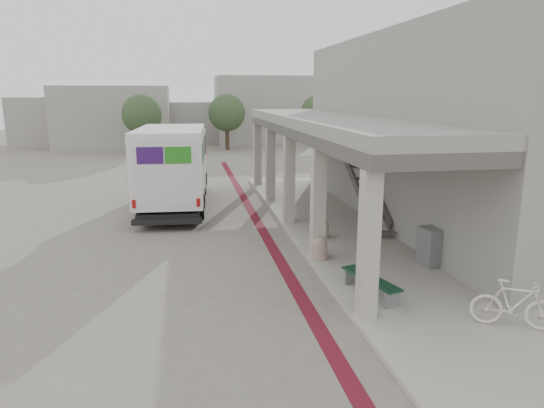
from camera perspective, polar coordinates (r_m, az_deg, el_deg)
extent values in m
plane|color=#6B655C|center=(13.71, -2.72, -7.76)|extent=(120.00, 120.00, 0.00)
cube|color=#5C121E|center=(15.71, -0.04, -5.00)|extent=(0.35, 40.00, 0.01)
cube|color=#A19D91|center=(14.70, 13.03, -6.39)|extent=(4.40, 28.00, 0.12)
cube|color=gray|center=(19.46, 17.54, 8.37)|extent=(4.30, 17.00, 7.00)
cube|color=#4E4B49|center=(18.05, 6.80, 8.56)|extent=(3.40, 16.90, 0.35)
cube|color=gray|center=(18.03, 6.83, 9.67)|extent=(3.40, 16.90, 0.35)
cube|color=gray|center=(47.21, -18.12, 9.70)|extent=(10.00, 6.00, 5.50)
cube|color=gray|center=(50.81, -9.51, 9.49)|extent=(8.00, 6.00, 4.00)
cube|color=gray|center=(49.34, -1.23, 11.01)|extent=(9.00, 6.00, 6.50)
cube|color=gray|center=(51.31, -24.35, 8.85)|extent=(7.00, 5.00, 4.50)
cylinder|color=#38281C|center=(41.03, -14.91, 7.35)|extent=(0.36, 0.36, 2.40)
sphere|color=#2D4327|center=(40.90, -15.07, 10.14)|extent=(3.20, 3.20, 3.20)
cylinder|color=#38281C|center=(43.03, -5.29, 7.96)|extent=(0.36, 0.36, 2.40)
sphere|color=#2D4327|center=(42.91, -5.34, 10.62)|extent=(3.20, 3.20, 3.20)
cylinder|color=#38281C|center=(43.46, 5.50, 8.00)|extent=(0.36, 0.36, 2.40)
sphere|color=#2D4327|center=(43.34, 5.56, 10.64)|extent=(3.20, 3.20, 3.20)
cube|color=black|center=(21.42, -11.29, 0.76)|extent=(2.70, 7.62, 0.32)
cube|color=silver|center=(20.19, -11.71, 4.80)|extent=(2.90, 5.72, 2.78)
cube|color=silver|center=(23.86, -10.94, 5.65)|extent=(2.69, 2.19, 2.46)
cube|color=silver|center=(25.10, -10.67, 3.90)|extent=(2.39, 0.78, 0.86)
cube|color=black|center=(24.65, -10.86, 7.25)|extent=(2.38, 0.66, 1.12)
cube|color=black|center=(17.69, -12.25, -2.01)|extent=(2.48, 0.42, 0.19)
cube|color=#331255|center=(21.02, -15.12, 6.26)|extent=(0.11, 1.50, 0.80)
cube|color=#227E1B|center=(19.45, -15.80, 5.72)|extent=(0.11, 1.50, 0.80)
cube|color=#331255|center=(17.38, -14.18, 5.55)|extent=(0.91, 0.09, 0.59)
cube|color=#227E1B|center=(17.28, -11.00, 5.67)|extent=(0.91, 0.09, 0.59)
cylinder|color=black|center=(24.24, -13.44, 2.18)|extent=(0.36, 0.98, 0.96)
cylinder|color=black|center=(24.07, -8.12, 2.33)|extent=(0.36, 0.98, 0.96)
cylinder|color=black|center=(19.46, -15.09, -0.49)|extent=(0.36, 0.98, 0.96)
cylinder|color=black|center=(19.25, -8.46, -0.32)|extent=(0.36, 0.98, 0.96)
cube|color=gray|center=(11.41, 13.91, -10.81)|extent=(0.40, 0.19, 0.39)
cube|color=gray|center=(12.54, 9.30, -8.38)|extent=(0.40, 0.19, 0.39)
cube|color=#11341F|center=(11.79, 10.97, -8.70)|extent=(0.63, 1.83, 0.05)
cube|color=#11341F|center=(11.88, 11.53, -8.57)|extent=(0.63, 1.83, 0.05)
cube|color=#11341F|center=(11.96, 12.09, -8.44)|extent=(0.63, 1.83, 0.05)
cylinder|color=gray|center=(14.20, 5.62, -5.60)|extent=(0.45, 0.45, 0.45)
sphere|color=gray|center=(14.13, 5.64, -4.74)|extent=(0.45, 0.45, 0.45)
cylinder|color=tan|center=(16.31, 5.97, -3.21)|extent=(0.42, 0.42, 0.42)
sphere|color=tan|center=(16.25, 5.98, -2.49)|extent=(0.42, 0.42, 0.42)
cube|color=gray|center=(14.26, 18.11, -4.79)|extent=(0.58, 0.71, 1.07)
imported|color=beige|center=(11.23, 26.62, -10.48)|extent=(1.74, 1.20, 1.02)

